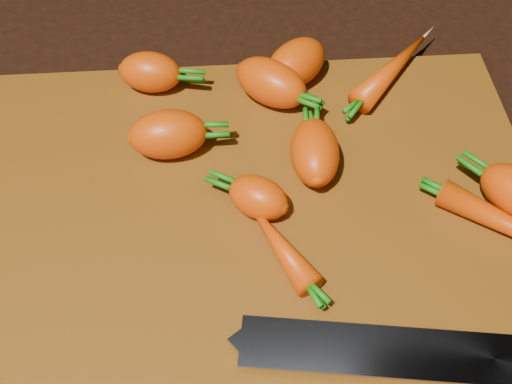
{
  "coord_description": "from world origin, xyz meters",
  "views": [
    {
      "loc": [
        -0.03,
        -0.38,
        0.49
      ],
      "look_at": [
        0.0,
        0.01,
        0.03
      ],
      "focal_mm": 50.0,
      "sensor_mm": 36.0,
      "label": 1
    }
  ],
  "objects": [
    {
      "name": "carrot_0",
      "position": [
        -0.07,
        0.08,
        0.03
      ],
      "size": [
        0.07,
        0.05,
        0.05
      ],
      "primitive_type": "ellipsoid",
      "rotation": [
        0.0,
        0.0,
        0.06
      ],
      "color": "#EF4300",
      "rests_on": "cutting_board"
    },
    {
      "name": "ground",
      "position": [
        0.0,
        0.0,
        -0.01
      ],
      "size": [
        2.0,
        2.0,
        0.01
      ],
      "primitive_type": "cube",
      "color": "black"
    },
    {
      "name": "carrot_9",
      "position": [
        0.02,
        -0.04,
        0.02
      ],
      "size": [
        0.06,
        0.09,
        0.02
      ],
      "primitive_type": "ellipsoid",
      "rotation": [
        0.0,
        0.0,
        2.02
      ],
      "color": "#EF4300",
      "rests_on": "cutting_board"
    },
    {
      "name": "cutting_board",
      "position": [
        0.0,
        0.0,
        0.01
      ],
      "size": [
        0.5,
        0.4,
        0.01
      ],
      "primitive_type": "cube",
      "color": "brown",
      "rests_on": "ground"
    },
    {
      "name": "carrot_4",
      "position": [
        0.05,
        0.17,
        0.03
      ],
      "size": [
        0.08,
        0.08,
        0.04
      ],
      "primitive_type": "ellipsoid",
      "rotation": [
        0.0,
        0.0,
        3.91
      ],
      "color": "#EF4300",
      "rests_on": "cutting_board"
    },
    {
      "name": "carrot_7",
      "position": [
        0.15,
        0.17,
        0.03
      ],
      "size": [
        0.1,
        0.11,
        0.03
      ],
      "primitive_type": "ellipsoid",
      "rotation": [
        0.0,
        0.0,
        0.85
      ],
      "color": "#EF4300",
      "rests_on": "cutting_board"
    },
    {
      "name": "carrot_2",
      "position": [
        0.02,
        0.14,
        0.03
      ],
      "size": [
        0.09,
        0.08,
        0.04
      ],
      "primitive_type": "ellipsoid",
      "rotation": [
        0.0,
        0.0,
        -0.69
      ],
      "color": "#EF4300",
      "rests_on": "cutting_board"
    },
    {
      "name": "carrot_3",
      "position": [
        0.05,
        0.05,
        0.03
      ],
      "size": [
        0.05,
        0.08,
        0.04
      ],
      "primitive_type": "ellipsoid",
      "rotation": [
        0.0,
        0.0,
        1.52
      ],
      "color": "#EF4300",
      "rests_on": "cutting_board"
    },
    {
      "name": "knife",
      "position": [
        0.12,
        -0.15,
        0.02
      ],
      "size": [
        0.38,
        0.09,
        0.02
      ],
      "rotation": [
        0.0,
        0.0,
        -0.15
      ],
      "color": "gray",
      "rests_on": "cutting_board"
    },
    {
      "name": "carrot_1",
      "position": [
        0.0,
        0.0,
        0.03
      ],
      "size": [
        0.06,
        0.06,
        0.04
      ],
      "primitive_type": "ellipsoid",
      "rotation": [
        0.0,
        0.0,
        2.56
      ],
      "color": "#EF4300",
      "rests_on": "cutting_board"
    },
    {
      "name": "carrot_5",
      "position": [
        -0.09,
        0.17,
        0.03
      ],
      "size": [
        0.07,
        0.05,
        0.04
      ],
      "primitive_type": "ellipsoid",
      "rotation": [
        0.0,
        0.0,
        -0.23
      ],
      "color": "#EF4300",
      "rests_on": "cutting_board"
    }
  ]
}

